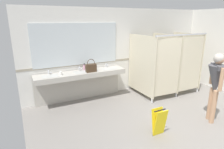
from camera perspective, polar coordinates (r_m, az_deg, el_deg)
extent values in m
cube|color=gray|center=(4.64, 23.10, -16.07)|extent=(6.45, 6.43, 0.10)
cube|color=silver|center=(6.32, 3.59, 7.05)|extent=(6.45, 0.12, 2.65)
cube|color=#9E937F|center=(6.31, 3.85, 4.51)|extent=(6.45, 0.01, 0.06)
cube|color=#B2ADA3|center=(5.47, -9.09, 0.08)|extent=(2.56, 0.54, 0.14)
cube|color=#B2ADA3|center=(5.81, -9.61, -3.61)|extent=(2.56, 0.08, 0.76)
cube|color=#ADADA8|center=(5.25, -17.88, -0.98)|extent=(0.42, 0.30, 0.11)
cylinder|color=silver|center=(5.42, -18.35, 0.67)|extent=(0.04, 0.04, 0.11)
cylinder|color=silver|center=(5.36, -18.30, 0.99)|extent=(0.03, 0.11, 0.03)
sphere|color=silver|center=(5.45, -17.62, 0.53)|extent=(0.04, 0.04, 0.04)
cube|color=#ADADA8|center=(5.44, -9.00, 0.20)|extent=(0.42, 0.30, 0.11)
cylinder|color=silver|center=(5.60, -9.73, 1.76)|extent=(0.04, 0.04, 0.11)
cylinder|color=silver|center=(5.54, -9.58, 2.08)|extent=(0.03, 0.11, 0.03)
sphere|color=silver|center=(5.64, -9.07, 1.62)|extent=(0.04, 0.04, 0.04)
cube|color=#ADADA8|center=(5.74, -0.90, 1.27)|extent=(0.42, 0.30, 0.11)
cylinder|color=silver|center=(5.90, -1.80, 2.72)|extent=(0.04, 0.04, 0.11)
cylinder|color=silver|center=(5.84, -1.57, 3.04)|extent=(0.03, 0.11, 0.03)
sphere|color=silver|center=(5.95, -1.23, 2.58)|extent=(0.04, 0.04, 0.04)
cube|color=silver|center=(5.57, -10.37, 8.80)|extent=(2.46, 0.02, 1.17)
cube|color=beige|center=(5.86, 8.64, 2.92)|extent=(0.03, 1.32, 1.75)
cylinder|color=silver|center=(5.70, 11.77, -7.57)|extent=(0.05, 0.05, 0.12)
cube|color=beige|center=(6.44, 15.47, 3.72)|extent=(0.03, 1.32, 1.75)
cylinder|color=silver|center=(6.30, 18.49, -5.75)|extent=(0.05, 0.05, 0.12)
cube|color=beige|center=(7.10, 21.11, 4.33)|extent=(0.03, 1.32, 1.75)
cylinder|color=silver|center=(6.97, 23.96, -4.21)|extent=(0.05, 0.05, 0.12)
cube|color=beige|center=(5.68, 16.20, 2.03)|extent=(0.86, 0.08, 1.65)
cube|color=beige|center=(6.35, 22.43, 2.89)|extent=(0.86, 0.03, 1.65)
cube|color=#B7BABF|center=(5.87, 20.32, 11.01)|extent=(1.94, 0.04, 0.04)
cylinder|color=tan|center=(5.15, 27.20, -7.71)|extent=(0.11, 0.11, 0.79)
cylinder|color=tan|center=(5.00, 27.93, -8.53)|extent=(0.11, 0.11, 0.79)
cone|color=#47474C|center=(4.87, 28.49, -1.49)|extent=(0.55, 0.55, 0.68)
cube|color=#47474C|center=(4.80, 28.98, 2.04)|extent=(0.37, 0.45, 0.10)
cylinder|color=tan|center=(5.07, 27.60, 0.29)|extent=(0.08, 0.08, 0.50)
cylinder|color=tan|center=(4.64, 29.75, -1.36)|extent=(0.08, 0.08, 0.50)
sphere|color=tan|center=(4.77, 29.25, 3.98)|extent=(0.21, 0.21, 0.21)
sphere|color=#A59E93|center=(4.76, 29.17, 4.16)|extent=(0.22, 0.22, 0.22)
cube|color=#3F2D1E|center=(5.38, -6.24, 1.89)|extent=(0.30, 0.12, 0.22)
torus|color=#3F2D1E|center=(5.34, -6.29, 3.44)|extent=(0.22, 0.02, 0.22)
cylinder|color=#D899B2|center=(5.62, -8.22, 2.12)|extent=(0.07, 0.07, 0.16)
cylinder|color=black|center=(5.60, -8.26, 3.07)|extent=(0.03, 0.03, 0.04)
cylinder|color=white|center=(5.22, -14.96, 0.30)|extent=(0.07, 0.07, 0.10)
cube|color=yellow|center=(4.15, 14.23, -13.81)|extent=(0.28, 0.10, 0.57)
cube|color=yellow|center=(4.21, 13.41, -13.30)|extent=(0.28, 0.10, 0.57)
cylinder|color=black|center=(4.05, 14.07, -10.29)|extent=(0.28, 0.02, 0.02)
cylinder|color=#B7BABF|center=(5.43, 27.31, -11.03)|extent=(0.14, 0.14, 0.01)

